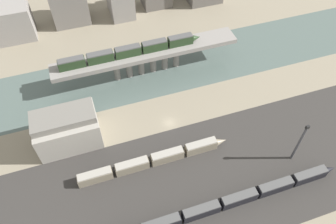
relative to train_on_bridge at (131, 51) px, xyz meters
The scene contains 11 objects.
ground_plane 30.12m from the train_on_bridge, 78.13° to the right, with size 400.00×400.00×0.00m, color gray.
railbed_yard 52.71m from the train_on_bridge, 83.65° to the right, with size 280.00×42.00×0.01m, color #33302D.
river_water 13.38m from the train_on_bridge, ahead, with size 320.00×28.70×0.01m, color #4C5B56.
bridge 6.81m from the train_on_bridge, ahead, with size 70.67×8.51×10.31m.
train_on_bridge is the anchor object (origin of this frame).
train_yard_near 62.39m from the train_on_bridge, 80.03° to the right, with size 72.97×2.68×3.77m.
train_yard_mid 42.12m from the train_on_bridge, 95.81° to the right, with size 48.15×2.75×3.82m.
warehouse_building 36.61m from the train_on_bridge, 139.29° to the right, with size 19.66×13.02×13.34m.
signal_tower 64.93m from the train_on_bridge, 54.27° to the right, with size 1.00×0.77×16.74m.
city_block_far_left 58.72m from the train_on_bridge, 136.65° to the left, with size 17.32×13.58×14.82m, color gray.
city_block_left 47.54m from the train_on_bridge, 111.69° to the left, with size 15.71×12.79×18.02m, color slate.
Camera 1 is at (-22.43, -65.62, 89.36)m, focal length 35.00 mm.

